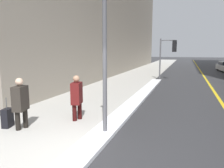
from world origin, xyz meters
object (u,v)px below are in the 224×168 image
(pedestrian_trailing, at_px, (77,96))
(rolling_suitcase, at_px, (7,118))
(lamp_post, at_px, (105,40))
(pedestrian_in_glasses, at_px, (20,101))
(traffic_light_near, at_px, (169,50))

(pedestrian_trailing, height_order, rolling_suitcase, pedestrian_trailing)
(pedestrian_trailing, distance_m, rolling_suitcase, 2.25)
(lamp_post, distance_m, pedestrian_trailing, 2.44)
(pedestrian_in_glasses, bearing_deg, traffic_light_near, 152.69)
(lamp_post, bearing_deg, rolling_suitcase, -171.75)
(traffic_light_near, bearing_deg, pedestrian_trailing, -90.80)
(pedestrian_trailing, relative_size, rolling_suitcase, 1.63)
(traffic_light_near, distance_m, pedestrian_trailing, 11.68)
(traffic_light_near, distance_m, pedestrian_in_glasses, 13.23)
(lamp_post, distance_m, rolling_suitcase, 3.89)
(traffic_light_near, height_order, pedestrian_trailing, traffic_light_near)
(lamp_post, bearing_deg, pedestrian_in_glasses, -170.55)
(pedestrian_in_glasses, xyz_separation_m, pedestrian_trailing, (1.18, 1.33, -0.01))
(pedestrian_in_glasses, height_order, rolling_suitcase, pedestrian_in_glasses)
(traffic_light_near, relative_size, rolling_suitcase, 3.49)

